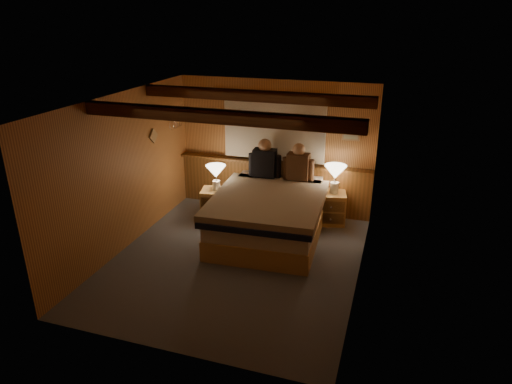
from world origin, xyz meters
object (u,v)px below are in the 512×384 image
at_px(lamp_left, 216,173).
at_px(nightstand_left, 215,203).
at_px(nightstand_right, 330,208).
at_px(person_right, 298,165).
at_px(bed, 269,215).
at_px(duffel_bag, 221,210).
at_px(person_left, 265,161).
at_px(lamp_right, 335,174).

bearing_deg(lamp_left, nightstand_left, -178.16).
relative_size(nightstand_right, person_right, 0.88).
bearing_deg(nightstand_right, nightstand_left, 179.34).
bearing_deg(bed, duffel_bag, 152.21).
bearing_deg(person_left, duffel_bag, -157.73).
distance_m(nightstand_right, lamp_right, 0.63).
relative_size(bed, duffel_bag, 4.97).
bearing_deg(nightstand_right, lamp_right, 7.99).
bearing_deg(bed, person_left, 108.58).
bearing_deg(bed, lamp_right, 40.90).
height_order(lamp_right, person_left, person_left).
xyz_separation_m(nightstand_left, nightstand_right, (2.01, 0.40, 0.02)).
relative_size(person_right, duffel_bag, 1.45).
xyz_separation_m(nightstand_left, lamp_left, (0.03, 0.00, 0.59)).
height_order(nightstand_right, lamp_right, lamp_right).
bearing_deg(lamp_right, nightstand_right, -160.01).
bearing_deg(bed, person_right, 68.44).
bearing_deg(person_left, lamp_left, -158.84).
distance_m(nightstand_left, lamp_left, 0.59).
relative_size(nightstand_left, duffel_bag, 1.19).
bearing_deg(lamp_left, person_right, 14.72).
bearing_deg(duffel_bag, person_left, 25.22).
bearing_deg(nightstand_left, lamp_right, -0.46).
height_order(bed, lamp_right, lamp_right).
bearing_deg(duffel_bag, lamp_left, -169.03).
height_order(nightstand_left, nightstand_right, nightstand_right).
bearing_deg(nightstand_left, nightstand_right, -0.66).
relative_size(lamp_left, person_left, 0.65).
bearing_deg(person_right, lamp_right, 4.96).
distance_m(nightstand_left, lamp_right, 2.20).
height_order(nightstand_left, person_right, person_right).
bearing_deg(person_right, bed, -108.15).
bearing_deg(person_right, person_left, -178.23).
xyz_separation_m(nightstand_right, lamp_left, (-1.98, -0.40, 0.57)).
distance_m(lamp_left, person_left, 0.88).
bearing_deg(bed, lamp_left, 154.05).
xyz_separation_m(nightstand_left, duffel_bag, (0.10, 0.01, -0.12)).
distance_m(bed, nightstand_right, 1.23).
relative_size(bed, nightstand_left, 4.18).
height_order(bed, person_left, person_left).
relative_size(nightstand_right, person_left, 0.84).
distance_m(person_right, duffel_bag, 1.63).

